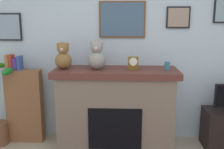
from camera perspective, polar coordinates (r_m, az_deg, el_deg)
back_wall at (r=3.60m, az=3.82°, el=6.21°), size 5.20×0.15×2.60m
fireplace at (r=3.44m, az=0.81°, el=-7.30°), size 1.58×0.62×1.05m
bookshelf at (r=3.76m, az=-18.80°, el=-6.11°), size 0.48×0.16×1.22m
candle_jar at (r=3.32m, az=12.10°, el=1.92°), size 0.07×0.07×0.10m
mantel_clock at (r=3.27m, az=4.71°, el=2.52°), size 0.13×0.09×0.16m
teddy_bear_cream at (r=3.35m, az=-10.73°, el=3.83°), size 0.21×0.21×0.34m
teddy_bear_brown at (r=3.27m, az=-3.39°, el=4.03°), size 0.23×0.23×0.37m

